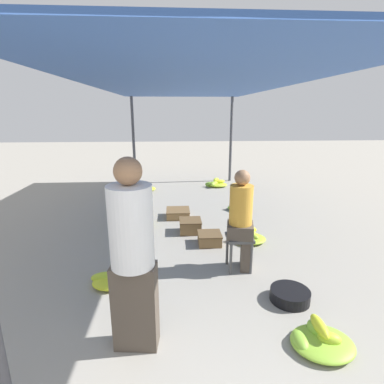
{
  "coord_description": "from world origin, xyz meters",
  "views": [
    {
      "loc": [
        -0.28,
        -1.39,
        2.09
      ],
      "look_at": [
        0.0,
        3.08,
        0.87
      ],
      "focal_mm": 28.0,
      "sensor_mm": 36.0,
      "label": 1
    }
  ],
  "objects_px": {
    "vendor_foreground": "(133,255)",
    "vendor_seated": "(242,219)",
    "stool": "(239,243)",
    "crate_mid": "(190,226)",
    "crate_near": "(178,213)",
    "basin_black": "(290,295)",
    "banana_pile_left_1": "(140,222)",
    "banana_pile_right_0": "(320,340)",
    "banana_pile_left_0": "(111,279)",
    "crate_far": "(210,238)",
    "banana_pile_right_2": "(239,207)",
    "banana_pile_right_3": "(216,184)",
    "banana_pile_left_3": "(145,188)",
    "banana_pile_left_2": "(135,211)",
    "banana_pile_right_1": "(250,235)"
  },
  "relations": [
    {
      "from": "banana_pile_right_1",
      "to": "crate_near",
      "type": "height_order",
      "value": "banana_pile_right_1"
    },
    {
      "from": "stool",
      "to": "basin_black",
      "type": "bearing_deg",
      "value": -59.79
    },
    {
      "from": "banana_pile_right_3",
      "to": "crate_mid",
      "type": "xyz_separation_m",
      "value": [
        -0.92,
        -3.28,
        0.04
      ]
    },
    {
      "from": "vendor_foreground",
      "to": "banana_pile_left_3",
      "type": "bearing_deg",
      "value": 94.33
    },
    {
      "from": "banana_pile_right_0",
      "to": "banana_pile_right_2",
      "type": "height_order",
      "value": "same"
    },
    {
      "from": "crate_near",
      "to": "crate_mid",
      "type": "relative_size",
      "value": 1.22
    },
    {
      "from": "banana_pile_left_1",
      "to": "banana_pile_right_0",
      "type": "relative_size",
      "value": 0.86
    },
    {
      "from": "basin_black",
      "to": "banana_pile_right_2",
      "type": "height_order",
      "value": "banana_pile_right_2"
    },
    {
      "from": "banana_pile_right_1",
      "to": "banana_pile_left_1",
      "type": "bearing_deg",
      "value": 157.92
    },
    {
      "from": "vendor_foreground",
      "to": "banana_pile_left_1",
      "type": "height_order",
      "value": "vendor_foreground"
    },
    {
      "from": "stool",
      "to": "banana_pile_left_2",
      "type": "xyz_separation_m",
      "value": [
        -1.67,
        2.3,
        -0.3
      ]
    },
    {
      "from": "vendor_seated",
      "to": "banana_pile_right_0",
      "type": "xyz_separation_m",
      "value": [
        0.43,
        -1.44,
        -0.66
      ]
    },
    {
      "from": "stool",
      "to": "banana_pile_right_0",
      "type": "relative_size",
      "value": 0.83
    },
    {
      "from": "basin_black",
      "to": "crate_far",
      "type": "distance_m",
      "value": 1.72
    },
    {
      "from": "stool",
      "to": "crate_far",
      "type": "xyz_separation_m",
      "value": [
        -0.3,
        0.81,
        -0.29
      ]
    },
    {
      "from": "banana_pile_right_0",
      "to": "banana_pile_right_3",
      "type": "bearing_deg",
      "value": 91.12
    },
    {
      "from": "banana_pile_right_2",
      "to": "banana_pile_right_3",
      "type": "distance_m",
      "value": 2.14
    },
    {
      "from": "vendor_seated",
      "to": "banana_pile_right_3",
      "type": "relative_size",
      "value": 2.14
    },
    {
      "from": "banana_pile_right_2",
      "to": "banana_pile_left_3",
      "type": "bearing_deg",
      "value": 140.6
    },
    {
      "from": "vendor_foreground",
      "to": "vendor_seated",
      "type": "relative_size",
      "value": 1.27
    },
    {
      "from": "vendor_foreground",
      "to": "banana_pile_left_2",
      "type": "relative_size",
      "value": 3.08
    },
    {
      "from": "banana_pile_left_1",
      "to": "banana_pile_right_3",
      "type": "height_order",
      "value": "banana_pile_left_1"
    },
    {
      "from": "stool",
      "to": "banana_pile_left_0",
      "type": "distance_m",
      "value": 1.71
    },
    {
      "from": "vendor_seated",
      "to": "crate_far",
      "type": "xyz_separation_m",
      "value": [
        -0.32,
        0.81,
        -0.63
      ]
    },
    {
      "from": "vendor_foreground",
      "to": "banana_pile_right_1",
      "type": "xyz_separation_m",
      "value": [
        1.59,
        2.16,
        -0.79
      ]
    },
    {
      "from": "banana_pile_right_0",
      "to": "basin_black",
      "type": "bearing_deg",
      "value": 91.22
    },
    {
      "from": "basin_black",
      "to": "crate_mid",
      "type": "relative_size",
      "value": 1.16
    },
    {
      "from": "banana_pile_left_3",
      "to": "banana_pile_right_3",
      "type": "relative_size",
      "value": 0.89
    },
    {
      "from": "banana_pile_right_2",
      "to": "vendor_seated",
      "type": "bearing_deg",
      "value": -101.77
    },
    {
      "from": "banana_pile_right_3",
      "to": "crate_far",
      "type": "distance_m",
      "value": 3.84
    },
    {
      "from": "vendor_seated",
      "to": "crate_mid",
      "type": "distance_m",
      "value": 1.57
    },
    {
      "from": "vendor_seated",
      "to": "crate_mid",
      "type": "xyz_separation_m",
      "value": [
        -0.61,
        1.32,
        -0.61
      ]
    },
    {
      "from": "crate_far",
      "to": "banana_pile_right_1",
      "type": "bearing_deg",
      "value": 3.91
    },
    {
      "from": "basin_black",
      "to": "banana_pile_right_0",
      "type": "distance_m",
      "value": 0.69
    },
    {
      "from": "vendor_seated",
      "to": "banana_pile_right_1",
      "type": "xyz_separation_m",
      "value": [
        0.35,
        0.85,
        -0.61
      ]
    },
    {
      "from": "banana_pile_right_2",
      "to": "crate_mid",
      "type": "height_order",
      "value": "crate_mid"
    },
    {
      "from": "basin_black",
      "to": "banana_pile_right_3",
      "type": "distance_m",
      "value": 5.35
    },
    {
      "from": "banana_pile_left_0",
      "to": "banana_pile_left_1",
      "type": "bearing_deg",
      "value": 85.45
    },
    {
      "from": "banana_pile_left_2",
      "to": "banana_pile_right_2",
      "type": "distance_m",
      "value": 2.21
    },
    {
      "from": "basin_black",
      "to": "crate_mid",
      "type": "distance_m",
      "value": 2.3
    },
    {
      "from": "stool",
      "to": "crate_mid",
      "type": "distance_m",
      "value": 1.47
    },
    {
      "from": "basin_black",
      "to": "banana_pile_right_0",
      "type": "bearing_deg",
      "value": -88.78
    },
    {
      "from": "vendor_seated",
      "to": "banana_pile_left_1",
      "type": "relative_size",
      "value": 2.79
    },
    {
      "from": "banana_pile_right_2",
      "to": "crate_mid",
      "type": "relative_size",
      "value": 1.26
    },
    {
      "from": "crate_mid",
      "to": "banana_pile_left_3",
      "type": "bearing_deg",
      "value": 109.77
    },
    {
      "from": "banana_pile_left_3",
      "to": "banana_pile_right_1",
      "type": "xyz_separation_m",
      "value": [
        2.01,
        -3.41,
        0.05
      ]
    },
    {
      "from": "stool",
      "to": "banana_pile_left_0",
      "type": "relative_size",
      "value": 0.96
    },
    {
      "from": "banana_pile_left_0",
      "to": "crate_near",
      "type": "distance_m",
      "value": 2.53
    },
    {
      "from": "basin_black",
      "to": "banana_pile_left_1",
      "type": "bearing_deg",
      "value": 129.47
    },
    {
      "from": "banana_pile_right_1",
      "to": "crate_near",
      "type": "distance_m",
      "value": 1.71
    }
  ]
}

